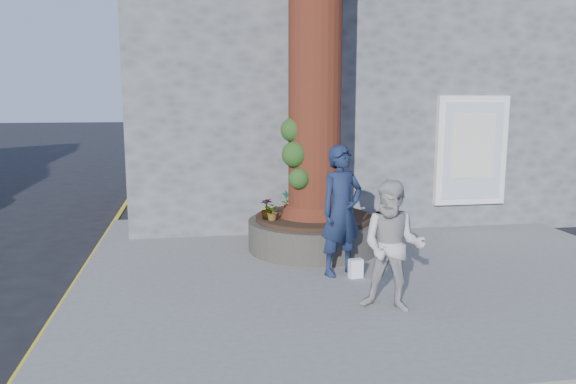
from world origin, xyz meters
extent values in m
plane|color=black|center=(0.00, 0.00, 0.00)|extent=(120.00, 120.00, 0.00)
cube|color=slate|center=(1.50, 1.00, 0.06)|extent=(9.00, 8.00, 0.12)
cube|color=yellow|center=(-3.05, 1.00, 0.00)|extent=(0.10, 30.00, 0.01)
cube|color=#515356|center=(2.50, 7.20, 3.00)|extent=(10.00, 8.00, 6.00)
cube|color=white|center=(4.30, 3.14, 1.70)|extent=(1.50, 0.12, 2.20)
cube|color=silver|center=(4.30, 3.08, 1.70)|extent=(1.25, 0.04, 1.95)
cube|color=silver|center=(4.30, 3.06, 1.80)|extent=(0.90, 0.02, 1.30)
cylinder|color=black|center=(0.80, 2.00, 0.38)|extent=(2.30, 2.30, 0.52)
cylinder|color=black|center=(0.80, 2.00, 0.68)|extent=(2.04, 2.04, 0.08)
cone|color=#461A11|center=(0.80, 2.00, 1.07)|extent=(1.24, 1.24, 0.70)
sphere|color=#194115|center=(0.42, 1.80, 1.82)|extent=(0.44, 0.44, 0.44)
sphere|color=#194115|center=(0.48, 1.70, 1.42)|extent=(0.36, 0.36, 0.36)
sphere|color=#194115|center=(0.40, 1.92, 2.22)|extent=(0.40, 0.40, 0.40)
imported|color=#15203B|center=(0.89, 0.50, 1.10)|extent=(0.83, 0.69, 1.95)
imported|color=#B1AEAA|center=(1.15, -1.01, 0.94)|extent=(1.00, 0.93, 1.65)
cube|color=white|center=(1.07, 0.30, 0.26)|extent=(0.22, 0.15, 0.28)
imported|color=gray|center=(0.40, 2.50, 0.91)|extent=(0.23, 0.19, 0.37)
imported|color=gray|center=(0.65, 2.85, 0.93)|extent=(0.28, 0.29, 0.42)
imported|color=gray|center=(-0.05, 1.84, 0.90)|extent=(0.24, 0.24, 0.36)
imported|color=gray|center=(0.04, 1.71, 0.87)|extent=(0.35, 0.36, 0.31)
camera|label=1|loc=(-1.25, -7.43, 2.76)|focal=35.00mm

